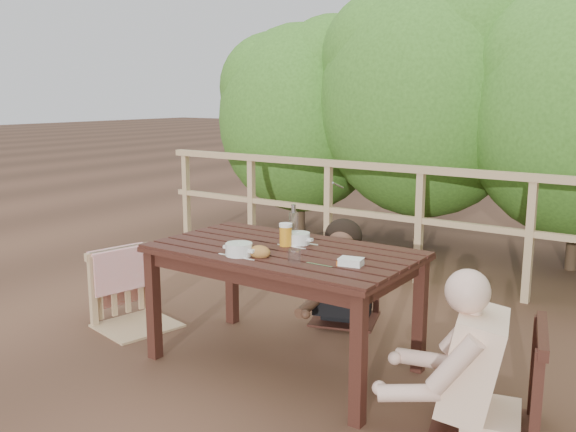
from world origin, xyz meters
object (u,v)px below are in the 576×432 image
Objects in this scene: table at (283,308)px; beer_glass at (286,236)px; butter_tub at (351,263)px; tumbler at (294,257)px; chair_right at (491,329)px; diner_right at (499,302)px; chair_left at (134,258)px; soup_far at (298,239)px; bottle at (294,224)px; woman at (348,241)px; soup_near at (239,250)px; bread_roll at (260,252)px; chair_far at (346,259)px.

beer_glass is at bearing 110.45° from table.
tumbler is at bearing -169.63° from butter_tub.
table is 1.47× the size of chair_right.
diner_right is 0.76m from butter_tub.
soup_far is at bearing -67.71° from chair_left.
bottle is (-1.27, 0.23, 0.31)m from chair_right.
chair_right is at bearing 76.20° from diner_right.
butter_tub is (0.57, -0.99, 0.15)m from woman.
diner_right is 1.39m from soup_near.
chair_far is at bearing 93.66° from bread_roll.
chair_left is 0.76× the size of diner_right.
chair_right is at bearing 8.90° from soup_near.
table is 6.21× the size of soup_far.
beer_glass is (-0.02, 0.06, 0.43)m from table.
soup_near is at bearing -155.01° from bread_roll.
woman is 0.77m from soup_far.
chair_right is at bearing 8.39° from tumbler.
beer_glass is (1.17, 0.14, 0.28)m from chair_left.
diner_right is 1.05m from tumbler.
beer_glass reaches higher than soup_far.
table is at bearing 90.33° from bread_roll.
chair_far is 1.60m from chair_right.
bread_roll is at bearing 75.87° from woman.
beer_glass is at bearing 70.76° from diner_right.
chair_left is at bearing 174.71° from tumbler.
chair_right reaches higher than chair_far.
bottle is (0.07, 0.44, 0.08)m from soup_near.
bottle is (-0.02, 0.11, 0.05)m from beer_glass.
butter_tub is (0.61, 0.17, -0.02)m from soup_near.
chair_left is 0.86× the size of woman.
diner_right reaches higher than tumbler.
woman is at bearing -139.98° from chair_right.
diner_right reaches higher than table.
chair_right is 0.14m from diner_right.
chair_far is (1.12, 0.95, -0.04)m from chair_left.
chair_left is at bearing -167.78° from bottle.
chair_right reaches higher than soup_near.
tumbler is (0.25, -0.27, -0.03)m from beer_glass.
soup_near is (1.08, -0.19, 0.25)m from chair_left.
chair_left is at bearing 169.98° from soup_near.
chair_far is at bearing 88.14° from soup_near.
table is 6.04× the size of soup_near.
bottle is 1.96× the size of butter_tub.
chair_right is 0.76m from butter_tub.
bread_roll is (0.11, 0.05, -0.00)m from soup_near.
chair_right is at bearing -8.32° from butter_tub.
diner_right is (0.03, 0.00, 0.14)m from chair_right.
chair_right reaches higher than bread_roll.
chair_right is 1.05m from tumbler.
woman reaches higher than chair_left.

